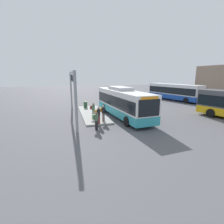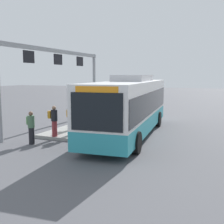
% 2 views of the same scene
% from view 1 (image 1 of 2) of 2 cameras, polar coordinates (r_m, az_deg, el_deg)
% --- Properties ---
extents(ground_plane, '(120.00, 120.00, 0.00)m').
position_cam_1_polar(ground_plane, '(19.82, 3.64, -1.63)').
color(ground_plane, '#56565B').
extents(platform_curb, '(10.00, 2.80, 0.16)m').
position_cam_1_polar(platform_curb, '(21.15, -6.68, -0.56)').
color(platform_curb, '#9E9E99').
rests_on(platform_curb, ground).
extents(bus_main, '(11.06, 3.56, 3.46)m').
position_cam_1_polar(bus_main, '(19.47, 3.70, 3.56)').
color(bus_main, teal).
rests_on(bus_main, ground).
extents(bus_background_right, '(11.42, 5.15, 3.10)m').
position_cam_1_polar(bus_background_right, '(34.89, 20.32, 6.72)').
color(bus_background_right, '#1947AD').
rests_on(bus_background_right, ground).
extents(person_boarding, '(0.48, 0.60, 1.67)m').
position_cam_1_polar(person_boarding, '(17.14, -3.07, -0.26)').
color(person_boarding, slate).
rests_on(person_boarding, platform_curb).
extents(person_waiting_near, '(0.54, 0.60, 1.67)m').
position_cam_1_polar(person_waiting_near, '(14.97, -5.44, -2.82)').
color(person_waiting_near, black).
rests_on(person_waiting_near, ground).
extents(person_waiting_mid, '(0.38, 0.55, 1.67)m').
position_cam_1_polar(person_waiting_mid, '(16.27, -4.72, -0.98)').
color(person_waiting_mid, maroon).
rests_on(person_waiting_mid, platform_curb).
extents(person_waiting_far, '(0.47, 0.60, 1.67)m').
position_cam_1_polar(person_waiting_far, '(18.57, -6.46, 0.68)').
color(person_waiting_far, gray).
rests_on(person_waiting_far, platform_curb).
extents(platform_sign_gantry, '(11.19, 0.24, 5.20)m').
position_cam_1_polar(platform_sign_gantry, '(19.34, -13.36, 9.25)').
color(platform_sign_gantry, gray).
rests_on(platform_sign_gantry, ground).
extents(trash_bin, '(0.52, 0.52, 0.90)m').
position_cam_1_polar(trash_bin, '(24.55, -9.03, 2.45)').
color(trash_bin, '#2D5133').
rests_on(trash_bin, platform_curb).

